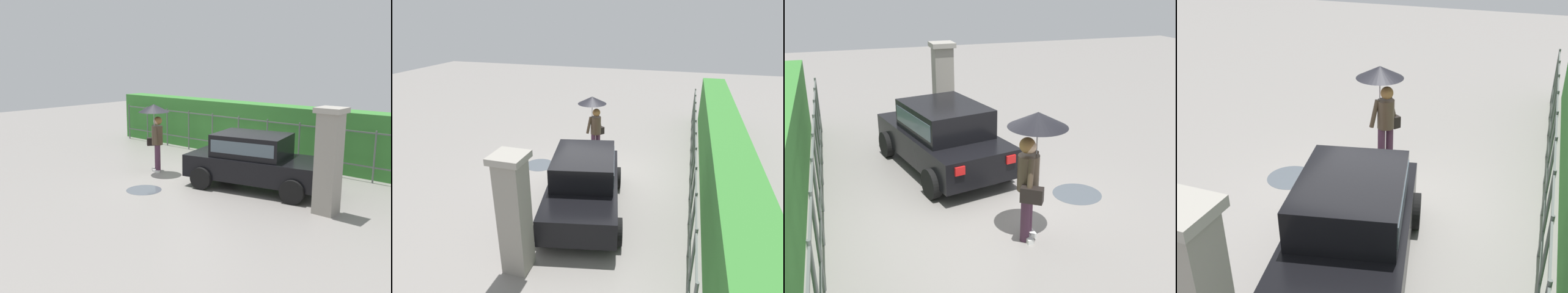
% 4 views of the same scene
% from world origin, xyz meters
% --- Properties ---
extents(ground_plane, '(40.00, 40.00, 0.00)m').
position_xyz_m(ground_plane, '(0.00, 0.00, 0.00)').
color(ground_plane, gray).
extents(car, '(3.96, 2.47, 1.48)m').
position_xyz_m(car, '(1.81, 0.27, 0.80)').
color(car, black).
rests_on(car, ground).
extents(pedestrian, '(0.93, 0.93, 2.11)m').
position_xyz_m(pedestrian, '(-1.39, -0.38, 1.56)').
color(pedestrian, '#47283D').
rests_on(pedestrian, ground).
extents(gate_pillar, '(0.60, 0.60, 2.42)m').
position_xyz_m(gate_pillar, '(4.17, -0.34, 1.24)').
color(gate_pillar, gray).
rests_on(gate_pillar, ground).
extents(fence_section, '(11.77, 0.05, 1.50)m').
position_xyz_m(fence_section, '(-0.61, 2.83, 0.83)').
color(fence_section, '#59605B').
rests_on(fence_section, ground).
extents(hedge_row, '(12.72, 0.90, 1.90)m').
position_xyz_m(hedge_row, '(-0.61, 3.56, 0.95)').
color(hedge_row, '#387F33').
rests_on(hedge_row, ground).
extents(puddle_near, '(0.95, 0.95, 0.00)m').
position_xyz_m(puddle_near, '(-0.26, -1.89, 0.00)').
color(puddle_near, '#4C545B').
rests_on(puddle_near, ground).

